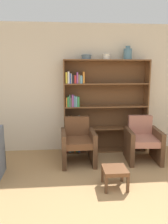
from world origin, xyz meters
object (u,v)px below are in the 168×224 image
(bowl_slate, at_px, (86,57))
(bookshelf, at_px, (99,107))
(armchair_cushioned, at_px, (142,141))
(armchair_leather, at_px, (78,142))
(bowl_sage, at_px, (106,56))
(vase_tall, at_px, (128,54))
(footstool, at_px, (115,172))

(bowl_slate, bearing_deg, bookshelf, 4.93)
(armchair_cushioned, bearing_deg, armchair_leather, 4.20)
(bookshelf, distance_m, armchair_leather, 0.97)
(bookshelf, distance_m, bowl_sage, 1.09)
(vase_tall, relative_size, armchair_cushioned, 0.32)
(bowl_slate, height_order, armchair_leather, bowl_slate)
(bowl_sage, bearing_deg, footstool, -94.65)
(bowl_sage, xyz_separation_m, armchair_leather, (-0.63, -0.57, -1.66))
(footstool, bearing_deg, armchair_leather, 116.88)
(bookshelf, relative_size, bowl_sage, 11.81)
(footstool, bearing_deg, bowl_slate, 100.50)
(bookshelf, bearing_deg, footstool, -89.54)
(bowl_sage, height_order, armchair_cushioned, bowl_sage)
(armchair_cushioned, distance_m, footstool, 1.27)
(vase_tall, height_order, armchair_leather, vase_tall)
(bowl_sage, distance_m, armchair_cushioned, 1.88)
(armchair_leather, height_order, armchair_cushioned, same)
(vase_tall, xyz_separation_m, armchair_leather, (-1.08, -0.57, -1.72))
(vase_tall, bearing_deg, bowl_slate, 180.00)
(bookshelf, relative_size, footstool, 5.49)
(bowl_slate, distance_m, armchair_leather, 1.76)
(bookshelf, height_order, armchair_leather, bookshelf)
(bookshelf, xyz_separation_m, armchair_leather, (-0.49, -0.59, -0.59))
(bowl_slate, bearing_deg, footstool, -79.50)
(bowl_sage, bearing_deg, vase_tall, -0.00)
(footstool, bearing_deg, bowl_sage, 85.35)
(bowl_slate, xyz_separation_m, vase_tall, (0.87, -0.00, 0.07))
(armchair_leather, xyz_separation_m, footstool, (0.50, -0.99, -0.14))
(armchair_cushioned, xyz_separation_m, footstool, (-0.78, -0.99, -0.14))
(bookshelf, bearing_deg, vase_tall, -2.30)
(bowl_sage, height_order, footstool, bowl_sage)
(vase_tall, distance_m, footstool, 2.50)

